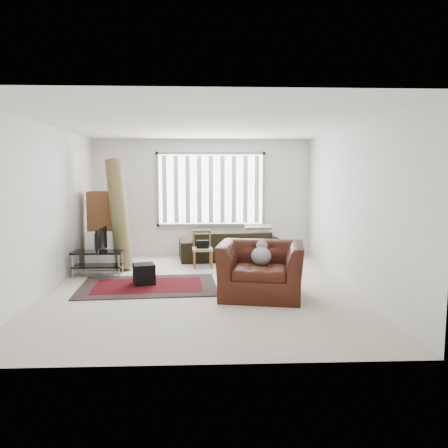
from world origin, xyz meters
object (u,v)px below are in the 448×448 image
(sofa, at_px, (230,240))
(side_chair, at_px, (202,247))
(moving_boxes, at_px, (104,231))
(armchair, at_px, (261,266))
(tv_stand, at_px, (98,258))

(sofa, height_order, side_chair, sofa)
(moving_boxes, relative_size, armchair, 1.05)
(moving_boxes, distance_m, armchair, 3.89)
(sofa, bearing_deg, moving_boxes, 4.77)
(sofa, xyz_separation_m, armchair, (0.31, -2.99, 0.05))
(moving_boxes, xyz_separation_m, armchair, (2.97, -2.50, -0.24))
(side_chair, relative_size, armchair, 0.51)
(moving_boxes, height_order, sofa, moving_boxes)
(armchair, bearing_deg, moving_boxes, 150.89)
(tv_stand, relative_size, side_chair, 1.24)
(tv_stand, distance_m, armchair, 3.26)
(moving_boxes, distance_m, sofa, 2.73)
(moving_boxes, bearing_deg, tv_stand, -84.51)
(tv_stand, bearing_deg, moving_boxes, 95.49)
(tv_stand, distance_m, side_chair, 2.07)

